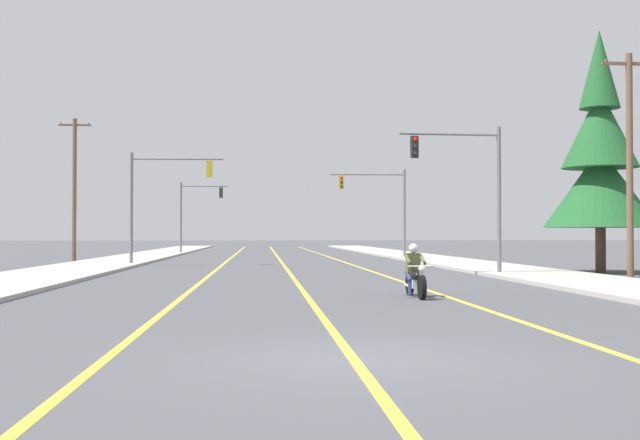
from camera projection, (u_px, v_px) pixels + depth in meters
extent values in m
plane|color=#47474C|center=(357.00, 359.00, 10.74)|extent=(400.00, 400.00, 0.00)
cube|color=yellow|center=(279.00, 258.00, 55.60)|extent=(0.16, 100.00, 0.01)
cube|color=yellow|center=(231.00, 258.00, 55.34)|extent=(0.16, 100.00, 0.01)
cube|color=yellow|center=(332.00, 258.00, 55.89)|extent=(0.16, 100.00, 0.01)
cube|color=#ADA89E|center=(433.00, 259.00, 51.38)|extent=(4.40, 110.00, 0.14)
cube|color=#ADA89E|center=(125.00, 260.00, 49.86)|extent=(4.40, 110.00, 0.14)
cylinder|color=black|center=(422.00, 288.00, 20.41)|extent=(0.13, 0.64, 0.64)
cylinder|color=black|center=(410.00, 284.00, 21.96)|extent=(0.13, 0.64, 0.64)
cylinder|color=silver|center=(421.00, 275.00, 20.52)|extent=(0.08, 0.33, 0.68)
sphere|color=white|center=(422.00, 269.00, 20.37)|extent=(0.20, 0.20, 0.20)
cylinder|color=silver|center=(421.00, 266.00, 20.57)|extent=(0.70, 0.06, 0.04)
ellipsoid|color=black|center=(416.00, 275.00, 21.07)|extent=(0.33, 0.57, 0.28)
cube|color=silver|center=(416.00, 284.00, 21.18)|extent=(0.25, 0.44, 0.24)
cube|color=black|center=(413.00, 277.00, 21.51)|extent=(0.29, 0.52, 0.12)
cube|color=black|center=(410.00, 273.00, 21.91)|extent=(0.21, 0.36, 0.08)
cylinder|color=silver|center=(407.00, 285.00, 21.57)|extent=(0.09, 0.55, 0.08)
cube|color=#4C512D|center=(413.00, 263.00, 21.47)|extent=(0.36, 0.25, 0.56)
sphere|color=silver|center=(413.00, 248.00, 21.46)|extent=(0.26, 0.26, 0.26)
cylinder|color=navy|center=(419.00, 277.00, 21.34)|extent=(0.15, 0.44, 0.30)
cylinder|color=navy|center=(422.00, 289.00, 21.16)|extent=(0.11, 0.16, 0.35)
cylinder|color=#4C512D|center=(423.00, 260.00, 21.24)|extent=(0.11, 0.52, 0.27)
cylinder|color=navy|center=(409.00, 277.00, 21.31)|extent=(0.15, 0.44, 0.30)
cylinder|color=navy|center=(410.00, 289.00, 21.13)|extent=(0.11, 0.16, 0.35)
cylinder|color=#4C512D|center=(408.00, 260.00, 21.20)|extent=(0.11, 0.52, 0.27)
cylinder|color=slate|center=(499.00, 201.00, 32.45)|extent=(0.18, 0.18, 6.20)
cylinder|color=slate|center=(449.00, 134.00, 32.22)|extent=(4.24, 0.34, 0.11)
cube|color=black|center=(414.00, 147.00, 32.02)|extent=(0.31, 0.26, 0.90)
sphere|color=red|center=(415.00, 139.00, 31.87)|extent=(0.18, 0.18, 0.18)
sphere|color=black|center=(415.00, 147.00, 31.87)|extent=(0.18, 0.18, 0.18)
sphere|color=black|center=(415.00, 154.00, 31.86)|extent=(0.18, 0.18, 0.18)
cylinder|color=slate|center=(131.00, 209.00, 42.75)|extent=(0.18, 0.18, 6.20)
cylinder|color=slate|center=(177.00, 159.00, 42.87)|extent=(5.03, 0.35, 0.11)
cube|color=#B79319|center=(210.00, 169.00, 42.91)|extent=(0.31, 0.25, 0.90)
sphere|color=red|center=(210.00, 164.00, 43.07)|extent=(0.18, 0.18, 0.18)
sphere|color=black|center=(210.00, 169.00, 43.07)|extent=(0.18, 0.18, 0.18)
sphere|color=black|center=(210.00, 175.00, 43.06)|extent=(0.18, 0.18, 0.18)
cylinder|color=slate|center=(404.00, 214.00, 54.04)|extent=(0.18, 0.18, 6.20)
cylinder|color=slate|center=(367.00, 175.00, 54.01)|extent=(5.16, 0.34, 0.11)
cube|color=#B79319|center=(341.00, 182.00, 53.94)|extent=(0.31, 0.25, 0.90)
sphere|color=red|center=(341.00, 178.00, 53.79)|extent=(0.18, 0.18, 0.18)
sphere|color=black|center=(341.00, 182.00, 53.79)|extent=(0.18, 0.18, 0.18)
sphere|color=black|center=(341.00, 187.00, 53.78)|extent=(0.18, 0.18, 0.18)
cylinder|color=slate|center=(181.00, 218.00, 67.07)|extent=(0.18, 0.18, 6.20)
cylinder|color=slate|center=(205.00, 186.00, 67.26)|extent=(4.04, 0.15, 0.11)
cube|color=black|center=(221.00, 193.00, 67.34)|extent=(0.30, 0.24, 0.90)
sphere|color=red|center=(221.00, 189.00, 67.50)|extent=(0.18, 0.18, 0.18)
sphere|color=black|center=(221.00, 193.00, 67.49)|extent=(0.18, 0.18, 0.18)
sphere|color=black|center=(221.00, 196.00, 67.49)|extent=(0.18, 0.18, 0.18)
cylinder|color=brown|center=(630.00, 165.00, 30.77)|extent=(0.26, 0.26, 8.87)
cube|color=brown|center=(629.00, 64.00, 30.84)|extent=(2.24, 0.12, 0.12)
cylinder|color=slate|center=(606.00, 61.00, 30.77)|extent=(0.08, 0.08, 0.12)
cylinder|color=brown|center=(74.00, 190.00, 48.65)|extent=(0.26, 0.26, 8.94)
cube|color=brown|center=(75.00, 125.00, 48.72)|extent=(1.99, 0.12, 0.12)
cylinder|color=slate|center=(61.00, 123.00, 48.66)|extent=(0.08, 0.08, 0.12)
cylinder|color=slate|center=(88.00, 124.00, 48.79)|extent=(0.08, 0.08, 0.12)
cylinder|color=#423023|center=(601.00, 250.00, 34.53)|extent=(0.45, 0.45, 2.01)
cone|color=#1E5628|center=(600.00, 188.00, 34.58)|extent=(4.92, 4.92, 3.53)
cone|color=#1E5628|center=(600.00, 128.00, 34.63)|extent=(3.35, 3.35, 3.53)
cone|color=#1E5628|center=(599.00, 69.00, 34.68)|extent=(1.77, 1.77, 3.53)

